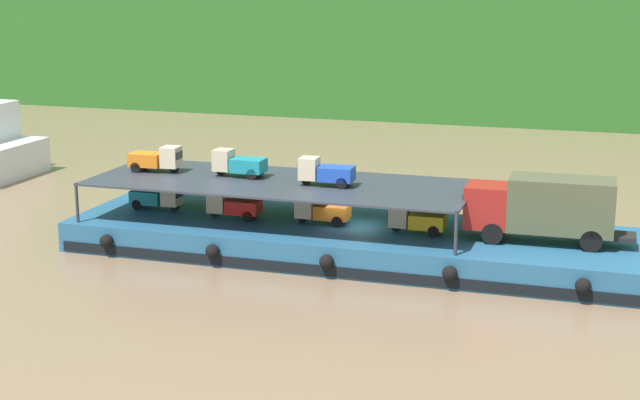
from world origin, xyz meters
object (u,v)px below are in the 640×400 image
object	(u,v)px
mini_truck_lower_aft	(233,205)
mini_truck_upper_mid	(238,163)
mini_truck_lower_mid	(321,210)
mini_truck_upper_fore	(325,172)
cargo_barge	(352,240)
covered_lorry	(544,207)
mini_truck_upper_stern	(156,159)
mini_truck_lower_stern	(158,196)
mini_truck_lower_fore	(416,219)

from	to	relation	value
mini_truck_lower_aft	mini_truck_upper_mid	bearing A→B (deg)	92.23
mini_truck_lower_mid	mini_truck_upper_fore	world-z (taller)	mini_truck_upper_fore
cargo_barge	mini_truck_lower_aft	world-z (taller)	mini_truck_lower_aft
covered_lorry	mini_truck_lower_mid	xyz separation A→B (m)	(-10.92, 0.16, -1.00)
mini_truck_lower_aft	covered_lorry	bearing A→B (deg)	0.72
cargo_barge	mini_truck_upper_mid	world-z (taller)	mini_truck_upper_mid
cargo_barge	mini_truck_upper_fore	size ratio (longest dim) A/B	10.28
mini_truck_lower_aft	mini_truck_upper_stern	xyz separation A→B (m)	(-4.67, 0.74, 2.00)
cargo_barge	covered_lorry	xyz separation A→B (m)	(9.31, -0.12, 2.44)
mini_truck_lower_mid	covered_lorry	bearing A→B (deg)	-0.85
covered_lorry	mini_truck_lower_aft	size ratio (longest dim) A/B	2.83
mini_truck_upper_stern	mini_truck_lower_stern	bearing A→B (deg)	-65.08
mini_truck_lower_fore	covered_lorry	bearing A→B (deg)	1.84
covered_lorry	mini_truck_upper_mid	xyz separation A→B (m)	(-15.60, 0.68, 1.00)
mini_truck_lower_aft	mini_truck_upper_mid	world-z (taller)	mini_truck_upper_mid
cargo_barge	mini_truck_lower_stern	world-z (taller)	mini_truck_lower_stern
mini_truck_lower_fore	mini_truck_upper_mid	size ratio (longest dim) A/B	0.99
mini_truck_lower_mid	mini_truck_lower_fore	size ratio (longest dim) A/B	1.01
cargo_barge	mini_truck_lower_fore	size ratio (longest dim) A/B	10.43
mini_truck_lower_stern	mini_truck_lower_mid	world-z (taller)	same
cargo_barge	mini_truck_upper_fore	distance (m)	3.70
covered_lorry	mini_truck_upper_stern	world-z (taller)	mini_truck_upper_stern
mini_truck_lower_aft	mini_truck_upper_mid	distance (m)	2.18
mini_truck_upper_stern	mini_truck_upper_fore	bearing A→B (deg)	-3.31
mini_truck_lower_fore	mini_truck_upper_fore	size ratio (longest dim) A/B	0.99
mini_truck_lower_mid	mini_truck_upper_mid	distance (m)	5.12
mini_truck_lower_fore	mini_truck_upper_stern	distance (m)	14.41
covered_lorry	mini_truck_upper_fore	bearing A→B (deg)	-179.93
mini_truck_lower_stern	mini_truck_lower_aft	distance (m)	4.62
mini_truck_upper_mid	mini_truck_lower_stern	bearing A→B (deg)	-176.03
mini_truck_lower_stern	mini_truck_lower_mid	distance (m)	9.24
mini_truck_lower_fore	mini_truck_upper_fore	world-z (taller)	mini_truck_upper_fore
covered_lorry	mini_truck_upper_fore	distance (m)	10.71
mini_truck_upper_stern	mini_truck_upper_fore	world-z (taller)	same
cargo_barge	mini_truck_upper_fore	xyz separation A→B (m)	(-1.35, -0.13, 3.44)
mini_truck_lower_fore	mini_truck_lower_stern	bearing A→B (deg)	177.76
mini_truck_lower_stern	mini_truck_upper_fore	distance (m)	9.71
mini_truck_lower_stern	cargo_barge	bearing A→B (deg)	-1.28
mini_truck_upper_fore	covered_lorry	bearing A→B (deg)	0.07
mini_truck_lower_stern	mini_truck_lower_mid	xyz separation A→B (m)	(9.24, -0.20, 0.00)
mini_truck_lower_mid	mini_truck_lower_stern	bearing A→B (deg)	178.75
mini_truck_lower_aft	cargo_barge	bearing A→B (deg)	2.90
mini_truck_upper_stern	covered_lorry	bearing A→B (deg)	-1.53
mini_truck_upper_fore	mini_truck_lower_stern	bearing A→B (deg)	177.74
cargo_barge	mini_truck_upper_fore	world-z (taller)	mini_truck_upper_fore
mini_truck_lower_mid	mini_truck_lower_aft	bearing A→B (deg)	-175.60
covered_lorry	mini_truck_lower_aft	world-z (taller)	covered_lorry
mini_truck_lower_aft	mini_truck_lower_mid	xyz separation A→B (m)	(4.65, 0.36, 0.00)
mini_truck_lower_fore	cargo_barge	bearing A→B (deg)	174.62
mini_truck_lower_stern	mini_truck_lower_mid	bearing A→B (deg)	-1.25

